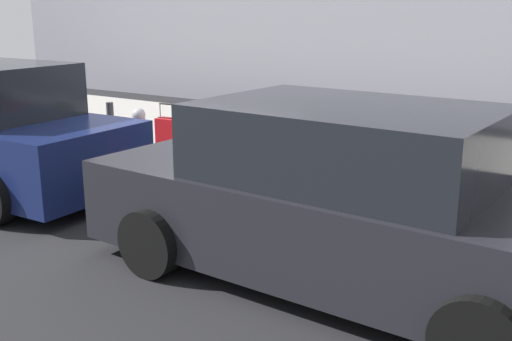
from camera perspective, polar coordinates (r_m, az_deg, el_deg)
The scene contains 14 objects.
ground_plane at distance 8.63m, azimuth -6.19°, elevation -1.40°, with size 40.00×40.00×0.00m, color black.
sidewalk_curb at distance 10.59m, azimuth 2.45°, elevation 2.08°, with size 18.00×5.00×0.14m, color #ADA89E.
suitcase_silver_0 at distance 7.47m, azimuth 16.92°, elevation -1.18°, with size 0.44×0.20×0.79m.
suitcase_red_1 at distance 7.59m, azimuth 13.12°, elevation 0.21°, with size 0.51×0.25×1.05m.
suitcase_black_2 at distance 7.74m, azimuth 9.42°, elevation 0.56°, with size 0.40×0.22×0.81m.
suitcase_maroon_3 at distance 7.98m, azimuth 6.19°, elevation 0.68°, with size 0.48×0.26×0.70m.
suitcase_navy_4 at distance 8.27m, azimuth 2.93°, elevation 1.20°, with size 0.51×0.26×0.85m.
suitcase_olive_5 at distance 8.47m, azimuth -0.14°, elevation 1.89°, with size 0.36×0.19×1.05m.
suitcase_teal_6 at distance 8.76m, azimuth -2.76°, elevation 1.70°, with size 0.49×0.28×0.84m.
suitcase_silver_7 at distance 9.15m, azimuth -5.26°, elevation 2.20°, with size 0.50×0.24×0.60m.
suitcase_red_8 at distance 9.37m, azimuth -8.05°, elevation 2.81°, with size 0.37×0.25×0.90m.
fire_hydrant at distance 9.85m, azimuth -10.73°, elevation 3.63°, with size 0.39×0.21×0.75m.
bollard_post at distance 10.08m, azimuth -13.27°, elevation 3.84°, with size 0.11×0.11×0.82m, color #333338.
parked_car_charcoal_0 at distance 5.47m, azimuth 8.30°, elevation -2.78°, with size 4.83×2.25×1.60m.
Camera 1 is at (-5.34, 6.35, 2.38)m, focal length 43.21 mm.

